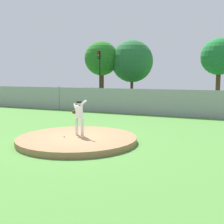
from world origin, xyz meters
The scene contains 12 objects.
ground_plane centered at (0.00, 6.00, 0.00)m, with size 80.00×80.00×0.00m, color #4C8438.
asphalt_strip centered at (0.00, 14.50, 0.00)m, with size 44.00×7.00×0.01m, color #2B2B2D.
pitchers_mound centered at (0.00, 0.00, 0.12)m, with size 5.27×5.27×0.25m, color #99704C.
pitcher_youth centered at (-0.05, 0.28, 1.21)m, with size 0.82×0.32×1.63m.
baseball centered at (-0.45, -0.33, 0.29)m, with size 0.07×0.07×0.07m, color white.
chainlink_fence centered at (0.00, 10.00, 0.98)m, with size 39.57×0.07×2.05m.
parked_car_navy centered at (-7.71, 14.89, 0.81)m, with size 2.04×4.53×1.71m.
traffic_cone_orange centered at (-1.91, 16.91, 0.26)m, with size 0.40×0.40×0.55m.
traffic_light_near centered at (-8.40, 18.81, 3.89)m, with size 0.28×0.46×5.79m.
tree_broad_right centered at (-9.88, 22.33, 5.15)m, with size 4.35×4.35×7.37m.
tree_leaning_west centered at (-6.29, 23.95, 4.82)m, with size 5.39×5.39×7.53m.
tree_broad_left centered at (4.31, 22.47, 5.00)m, with size 3.97×3.97×7.03m.
Camera 1 is at (6.40, -10.42, 2.89)m, focal length 44.90 mm.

